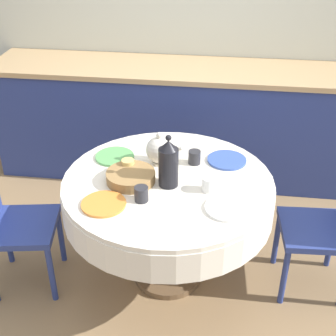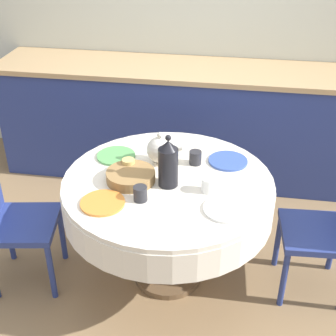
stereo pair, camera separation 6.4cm
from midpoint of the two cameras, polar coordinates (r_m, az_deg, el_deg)
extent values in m
plane|color=#8E704C|center=(3.14, -0.60, -12.93)|extent=(12.00, 12.00, 0.00)
cube|color=beige|center=(4.01, 2.88, 18.39)|extent=(7.00, 0.05, 2.60)
cube|color=navy|center=(3.98, 2.12, 5.38)|extent=(3.20, 0.60, 0.91)
cube|color=tan|center=(3.79, 2.26, 11.89)|extent=(3.24, 0.64, 0.04)
cylinder|color=brown|center=(3.13, -0.60, -12.66)|extent=(0.44, 0.44, 0.04)
cylinder|color=brown|center=(2.95, -0.63, -8.94)|extent=(0.11, 0.11, 0.49)
cylinder|color=silver|center=(2.74, -0.67, -3.58)|extent=(1.23, 1.23, 0.18)
cylinder|color=silver|center=(2.69, -0.68, -1.74)|extent=(1.22, 1.22, 0.03)
cube|color=navy|center=(2.93, 16.86, -7.24)|extent=(0.42, 0.42, 0.04)
cylinder|color=navy|center=(2.91, 13.35, -12.82)|extent=(0.04, 0.04, 0.41)
cylinder|color=navy|center=(3.17, 12.53, -8.40)|extent=(0.04, 0.04, 0.41)
cylinder|color=navy|center=(3.25, 18.77, -8.44)|extent=(0.04, 0.04, 0.41)
cube|color=navy|center=(2.98, -17.93, -6.82)|extent=(0.46, 0.46, 0.04)
cylinder|color=navy|center=(3.20, -13.49, -8.08)|extent=(0.04, 0.04, 0.41)
cylinder|color=navy|center=(2.94, -14.64, -12.41)|extent=(0.04, 0.04, 0.41)
cylinder|color=navy|center=(3.29, -19.58, -7.98)|extent=(0.04, 0.04, 0.41)
cylinder|color=orange|center=(2.50, -8.58, -4.36)|extent=(0.24, 0.24, 0.01)
cylinder|color=#28282D|center=(2.49, -4.01, -3.18)|extent=(0.07, 0.07, 0.08)
cylinder|color=white|center=(2.46, 6.52, -4.88)|extent=(0.24, 0.24, 0.01)
cylinder|color=white|center=(2.57, 4.26, -1.98)|extent=(0.07, 0.07, 0.08)
cylinder|color=#5BA85B|center=(2.92, -7.13, 1.40)|extent=(0.24, 0.24, 0.01)
cylinder|color=#DBB766|center=(2.74, -5.56, 0.21)|extent=(0.07, 0.07, 0.08)
cylinder|color=#3856AD|center=(2.88, 6.55, 0.97)|extent=(0.24, 0.24, 0.01)
cylinder|color=#28282D|center=(2.82, 2.59, 1.32)|extent=(0.07, 0.07, 0.08)
cylinder|color=black|center=(2.58, -0.66, 0.09)|extent=(0.11, 0.11, 0.23)
cone|color=black|center=(2.51, -0.68, 2.82)|extent=(0.10, 0.10, 0.05)
sphere|color=black|center=(2.49, -0.68, 3.69)|extent=(0.03, 0.03, 0.03)
cylinder|color=silver|center=(2.84, -1.71, 0.70)|extent=(0.09, 0.09, 0.01)
sphere|color=silver|center=(2.80, -1.73, 2.23)|extent=(0.16, 0.16, 0.16)
cylinder|color=silver|center=(2.78, 0.19, 2.25)|extent=(0.09, 0.03, 0.06)
sphere|color=silver|center=(2.75, -1.77, 4.03)|extent=(0.04, 0.04, 0.04)
cylinder|color=olive|center=(2.66, -5.26, -1.07)|extent=(0.28, 0.28, 0.06)
camera|label=1|loc=(0.03, -90.69, -0.42)|focal=50.00mm
camera|label=2|loc=(0.03, 89.31, 0.42)|focal=50.00mm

